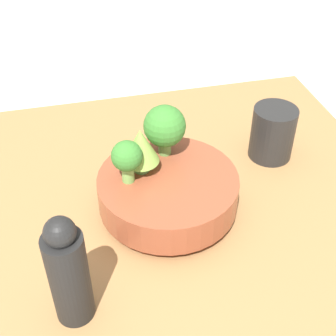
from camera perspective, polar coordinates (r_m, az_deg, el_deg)
ground_plane at (r=0.85m, az=-1.27°, el=-5.65°), size 6.00×6.00×0.00m
table at (r=0.84m, az=-1.29°, el=-4.60°), size 0.86×0.70×0.04m
bowl at (r=0.77m, az=0.00°, el=-2.86°), size 0.23×0.23×0.07m
romanesco_piece_far at (r=0.74m, az=-3.37°, el=2.61°), size 0.06×0.06×0.08m
broccoli_floret_left at (r=0.72m, az=-5.03°, el=1.28°), size 0.05×0.05×0.07m
broccoli_floret_back at (r=0.77m, az=-0.41°, el=5.04°), size 0.07×0.07×0.09m
cup at (r=0.90m, az=12.63°, el=4.19°), size 0.08×0.08×0.10m
pepper_mill at (r=0.61m, az=-12.07°, el=-12.35°), size 0.05×0.05×0.18m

